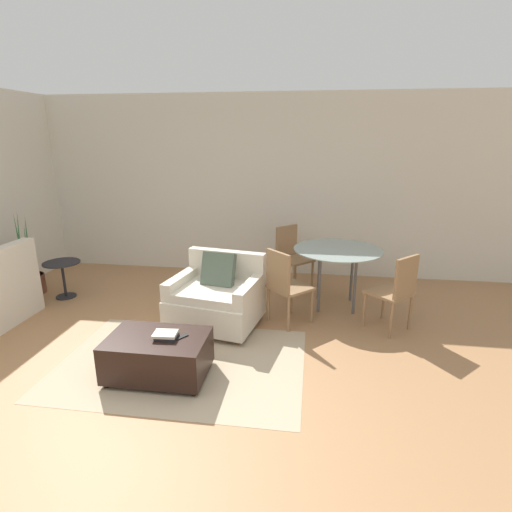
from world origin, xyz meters
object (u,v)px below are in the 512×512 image
at_px(dining_chair_far_left, 291,253).
at_px(book_stack, 166,336).
at_px(tv_remote_secondary, 164,332).
at_px(dining_chair_near_right, 396,288).
at_px(tv_remote_primary, 181,337).
at_px(side_table, 63,272).
at_px(dining_chair_near_left, 285,282).
at_px(armchair, 217,298).
at_px(ottoman, 158,355).
at_px(dining_table, 337,256).
at_px(potted_plant, 30,276).

bearing_deg(dining_chair_far_left, book_stack, -111.35).
bearing_deg(tv_remote_secondary, dining_chair_near_right, 26.79).
distance_m(tv_remote_primary, side_table, 2.72).
bearing_deg(dining_chair_near_left, armchair, -171.99).
relative_size(ottoman, side_table, 1.79).
height_order(book_stack, dining_chair_far_left, dining_chair_far_left).
bearing_deg(dining_chair_near_right, dining_table, 135.00).
bearing_deg(dining_chair_far_left, dining_chair_near_left, -90.00).
bearing_deg(ottoman, armchair, 75.76).
height_order(ottoman, potted_plant, potted_plant).
bearing_deg(tv_remote_secondary, book_stack, -60.58).
relative_size(tv_remote_secondary, potted_plant, 0.15).
distance_m(potted_plant, side_table, 0.58).
relative_size(tv_remote_primary, dining_chair_near_right, 0.15).
height_order(book_stack, dining_table, dining_table).
bearing_deg(armchair, dining_chair_near_right, 3.11).
distance_m(armchair, dining_chair_near_right, 2.02).
bearing_deg(dining_chair_near_left, dining_chair_far_left, 90.00).
bearing_deg(potted_plant, ottoman, -33.89).
relative_size(dining_table, dining_chair_far_left, 1.23).
height_order(potted_plant, side_table, potted_plant).
height_order(tv_remote_secondary, dining_chair_far_left, dining_chair_far_left).
xyz_separation_m(book_stack, dining_chair_near_right, (2.20, 1.24, 0.10)).
xyz_separation_m(potted_plant, side_table, (0.56, -0.08, 0.11)).
bearing_deg(side_table, book_stack, -38.36).
xyz_separation_m(side_table, dining_chair_near_right, (4.27, -0.40, 0.16)).
bearing_deg(armchair, potted_plant, 168.25).
relative_size(potted_plant, dining_table, 1.06).
bearing_deg(dining_chair_near_right, dining_chair_far_left, 135.00).
xyz_separation_m(tv_remote_primary, potted_plant, (-2.76, 1.68, -0.15)).
bearing_deg(ottoman, book_stack, -6.45).
height_order(ottoman, dining_chair_far_left, dining_chair_far_left).
xyz_separation_m(dining_table, dining_chair_far_left, (-0.62, 0.62, -0.16)).
distance_m(ottoman, dining_chair_far_left, 2.70).
height_order(ottoman, side_table, side_table).
xyz_separation_m(ottoman, book_stack, (0.09, -0.01, 0.20)).
distance_m(armchair, side_table, 2.32).
height_order(side_table, dining_chair_near_left, dining_chair_near_left).
bearing_deg(book_stack, armchair, 80.36).
xyz_separation_m(side_table, dining_chair_near_left, (3.03, -0.40, 0.16)).
relative_size(ottoman, dining_chair_near_right, 1.00).
bearing_deg(tv_remote_primary, dining_chair_far_left, 70.99).
distance_m(side_table, dining_chair_far_left, 3.15).
bearing_deg(dining_chair_far_left, tv_remote_secondary, -113.30).
relative_size(armchair, side_table, 2.18).
height_order(tv_remote_primary, side_table, side_table).
xyz_separation_m(book_stack, tv_remote_secondary, (-0.06, 0.10, -0.02)).
distance_m(dining_table, dining_chair_near_left, 0.89).
height_order(tv_remote_secondary, dining_table, dining_table).
distance_m(tv_remote_primary, dining_chair_far_left, 2.58).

